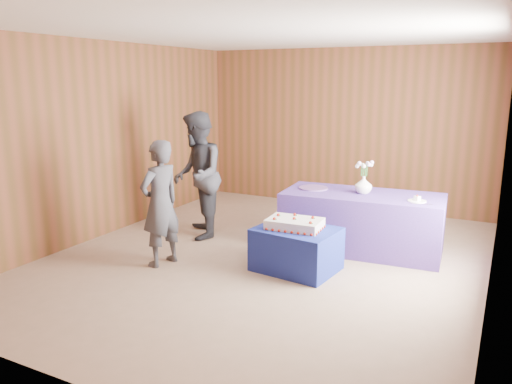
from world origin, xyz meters
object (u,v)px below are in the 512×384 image
Objects in this scene: cake_table at (296,249)px; guest_right at (197,176)px; serving_table at (361,222)px; sheet_cake at (295,224)px; vase at (364,185)px; guest_left at (160,204)px.

cake_table is 1.91m from guest_right.
serving_table is at bearing 68.42° from guest_right.
serving_table is 1.17m from sheet_cake.
sheet_cake is 2.96× the size of vase.
cake_table is 1.36× the size of sheet_cake.
guest_left is 0.85× the size of guest_right.
guest_left reaches higher than serving_table.
guest_right is at bearing -157.49° from guest_left.
serving_table reaches higher than sheet_cake.
sheet_cake is at bearing -119.90° from serving_table.
guest_left reaches higher than vase.
cake_table is 0.31m from sheet_cake.
sheet_cake is 1.21m from vase.
vase is at bearing 61.52° from sheet_cake.
guest_right is (-0.21, 1.11, 0.13)m from guest_left.
sheet_cake is (-0.50, -1.04, 0.18)m from serving_table.
serving_table is 1.14× the size of guest_right.
cake_table is at bearing -118.89° from serving_table.
guest_left reaches higher than sheet_cake.
guest_left is at bearing -152.53° from cake_table.
guest_right is (-2.19, -0.49, 0.50)m from serving_table.
serving_table is at bearing -84.04° from vase.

